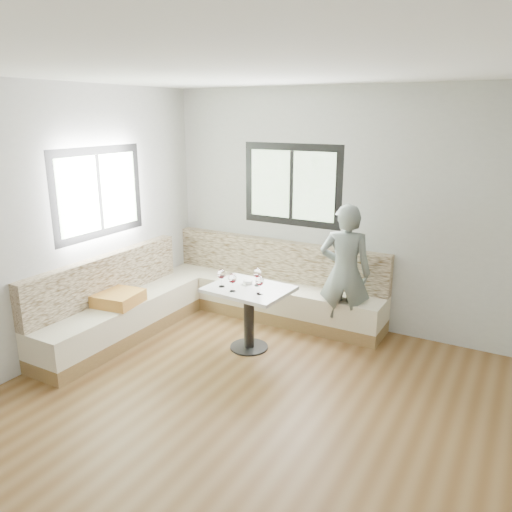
{
  "coord_description": "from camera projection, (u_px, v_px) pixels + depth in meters",
  "views": [
    {
      "loc": [
        1.71,
        -3.0,
        2.49
      ],
      "look_at": [
        -0.8,
        1.42,
        1.03
      ],
      "focal_mm": 35.0,
      "sensor_mm": 36.0,
      "label": 1
    }
  ],
  "objects": [
    {
      "name": "room",
      "position": [
        251.0,
        263.0,
        3.72
      ],
      "size": [
        5.01,
        5.01,
        2.81
      ],
      "color": "brown",
      "rests_on": "ground"
    },
    {
      "name": "banquette",
      "position": [
        207.0,
        299.0,
        6.03
      ],
      "size": [
        2.9,
        2.8,
        0.95
      ],
      "color": "olive",
      "rests_on": "ground"
    },
    {
      "name": "table",
      "position": [
        249.0,
        303.0,
        5.36
      ],
      "size": [
        0.9,
        0.72,
        0.7
      ],
      "rotation": [
        0.0,
        0.0,
        -0.07
      ],
      "color": "black",
      "rests_on": "ground"
    },
    {
      "name": "person",
      "position": [
        345.0,
        273.0,
        5.55
      ],
      "size": [
        0.65,
        0.5,
        1.56
      ],
      "primitive_type": "imported",
      "rotation": [
        0.0,
        0.0,
        3.39
      ],
      "color": "slate",
      "rests_on": "ground"
    },
    {
      "name": "olive_ramekin",
      "position": [
        248.0,
        282.0,
        5.42
      ],
      "size": [
        0.11,
        0.11,
        0.04
      ],
      "color": "white",
      "rests_on": "table"
    },
    {
      "name": "wine_glass_a",
      "position": [
        221.0,
        275.0,
        5.3
      ],
      "size": [
        0.09,
        0.09,
        0.19
      ],
      "color": "white",
      "rests_on": "table"
    },
    {
      "name": "wine_glass_b",
      "position": [
        232.0,
        279.0,
        5.16
      ],
      "size": [
        0.09,
        0.09,
        0.19
      ],
      "color": "white",
      "rests_on": "table"
    },
    {
      "name": "wine_glass_c",
      "position": [
        260.0,
        281.0,
        5.09
      ],
      "size": [
        0.09,
        0.09,
        0.19
      ],
      "color": "white",
      "rests_on": "table"
    },
    {
      "name": "wine_glass_d",
      "position": [
        257.0,
        273.0,
        5.34
      ],
      "size": [
        0.09,
        0.09,
        0.19
      ],
      "color": "white",
      "rests_on": "table"
    }
  ]
}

